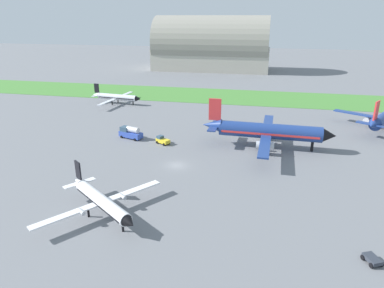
# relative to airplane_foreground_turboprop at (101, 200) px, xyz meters

# --- Properties ---
(ground_plane) EXTENTS (600.00, 600.00, 0.00)m
(ground_plane) POSITION_rel_airplane_foreground_turboprop_xyz_m (7.11, 21.90, -2.52)
(ground_plane) COLOR slate
(grass_taxiway_strip) EXTENTS (360.00, 28.00, 0.08)m
(grass_taxiway_strip) POSITION_rel_airplane_foreground_turboprop_xyz_m (7.11, 93.37, -2.48)
(grass_taxiway_strip) COLOR #478438
(grass_taxiway_strip) RESTS_ON ground_plane
(airplane_foreground_turboprop) EXTENTS (17.12, 19.34, 6.89)m
(airplane_foreground_turboprop) POSITION_rel_airplane_foreground_turboprop_xyz_m (0.00, 0.00, 0.00)
(airplane_foreground_turboprop) COLOR white
(airplane_foreground_turboprop) RESTS_ON ground_plane
(airplane_taxiing_turboprop) EXTENTS (20.18, 23.51, 7.05)m
(airplane_taxiing_turboprop) POSITION_rel_airplane_foreground_turboprop_xyz_m (-28.90, 72.22, 0.06)
(airplane_taxiing_turboprop) COLOR silver
(airplane_taxiing_turboprop) RESTS_ON ground_plane
(airplane_midfield_jet) EXTENTS (32.34, 32.99, 11.66)m
(airplane_midfield_jet) POSITION_rel_airplane_foreground_turboprop_xyz_m (26.10, 37.44, 1.68)
(airplane_midfield_jet) COLOR navy
(airplane_midfield_jet) RESTS_ON ground_plane
(fuel_truck_near_gate) EXTENTS (6.93, 4.33, 3.29)m
(fuel_truck_near_gate) POSITION_rel_airplane_foreground_turboprop_xyz_m (-9.44, 36.85, -0.94)
(fuel_truck_near_gate) COLOR #334FB2
(fuel_truck_near_gate) RESTS_ON ground_plane
(pushback_tug_midfield) EXTENTS (4.02, 3.37, 1.95)m
(pushback_tug_midfield) POSITION_rel_airplane_foreground_turboprop_xyz_m (0.11, 34.60, -1.61)
(pushback_tug_midfield) COLOR yellow
(pushback_tug_midfield) RESTS_ON ground_plane
(baggage_cart_by_runway) EXTENTS (2.59, 2.90, 0.90)m
(baggage_cart_by_runway) POSITION_rel_airplane_foreground_turboprop_xyz_m (40.61, -3.78, -1.95)
(baggage_cart_by_runway) COLOR #2D333D
(baggage_cart_by_runway) RESTS_ON ground_plane
(hangar_distant) EXTENTS (67.64, 30.83, 30.99)m
(hangar_distant) POSITION_rel_airplane_foreground_turboprop_xyz_m (-8.32, 165.39, 10.50)
(hangar_distant) COLOR #B2AD9E
(hangar_distant) RESTS_ON ground_plane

